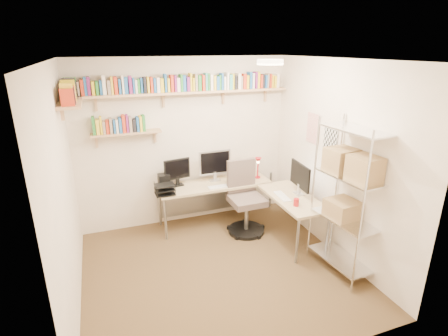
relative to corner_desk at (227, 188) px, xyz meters
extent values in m
plane|color=#47331E|center=(-0.47, -0.96, -0.66)|extent=(3.20, 3.20, 0.00)
cube|color=#F4DDC7|center=(-0.47, 0.54, 0.59)|extent=(3.20, 0.04, 2.50)
cube|color=#F4DDC7|center=(-2.07, -0.96, 0.59)|extent=(0.04, 3.00, 2.50)
cube|color=#F4DDC7|center=(1.13, -0.96, 0.59)|extent=(0.04, 3.00, 2.50)
cube|color=#F4DDC7|center=(-0.47, -2.46, 0.59)|extent=(3.20, 0.04, 2.50)
cube|color=white|center=(-0.47, -0.96, 1.84)|extent=(3.20, 3.00, 0.04)
cube|color=white|center=(1.12, -0.41, 0.89)|extent=(0.01, 0.30, 0.42)
cube|color=silver|center=(1.12, -0.81, 0.84)|extent=(0.01, 0.28, 0.38)
cylinder|color=#FFEAC6|center=(0.23, -0.76, 1.80)|extent=(0.30, 0.30, 0.06)
cube|color=tan|center=(-0.47, 0.41, 1.36)|extent=(3.05, 0.25, 0.03)
cube|color=tan|center=(-1.95, -0.01, 1.36)|extent=(0.25, 1.00, 0.03)
cube|color=tan|center=(-1.32, 0.44, 0.84)|extent=(0.95, 0.20, 0.02)
cube|color=tan|center=(-1.67, 0.48, 1.29)|extent=(0.03, 0.20, 0.20)
cube|color=tan|center=(-0.77, 0.48, 1.29)|extent=(0.03, 0.20, 0.20)
cube|color=tan|center=(0.13, 0.48, 1.29)|extent=(0.03, 0.20, 0.20)
cube|color=tan|center=(0.83, 0.48, 1.29)|extent=(0.03, 0.20, 0.20)
cube|color=#782067|center=(-1.94, 0.41, 1.48)|extent=(0.02, 0.14, 0.20)
cube|color=black|center=(-1.90, 0.41, 1.46)|extent=(0.04, 0.12, 0.17)
cube|color=gray|center=(-1.86, 0.41, 1.46)|extent=(0.02, 0.15, 0.17)
cube|color=red|center=(-1.81, 0.41, 1.48)|extent=(0.04, 0.12, 0.20)
cube|color=#215FAB|center=(-1.78, 0.41, 1.49)|extent=(0.03, 0.11, 0.23)
cube|color=#782067|center=(-1.73, 0.41, 1.49)|extent=(0.04, 0.13, 0.23)
cube|color=gold|center=(-1.69, 0.41, 1.46)|extent=(0.04, 0.15, 0.17)
cube|color=#297C2F|center=(-1.64, 0.41, 1.47)|extent=(0.03, 0.13, 0.17)
cube|color=#215FAB|center=(-1.59, 0.41, 1.47)|extent=(0.03, 0.12, 0.18)
cube|color=white|center=(-1.55, 0.41, 1.50)|extent=(0.04, 0.14, 0.25)
cube|color=gray|center=(-1.49, 0.41, 1.47)|extent=(0.04, 0.14, 0.18)
cube|color=yellow|center=(-1.45, 0.41, 1.49)|extent=(0.03, 0.12, 0.23)
cube|color=red|center=(-1.41, 0.41, 1.49)|extent=(0.04, 0.14, 0.22)
cube|color=#215FAB|center=(-1.36, 0.41, 1.47)|extent=(0.03, 0.12, 0.19)
cube|color=white|center=(-1.32, 0.41, 1.50)|extent=(0.02, 0.11, 0.24)
cube|color=#215FAB|center=(-1.28, 0.41, 1.48)|extent=(0.04, 0.11, 0.21)
cube|color=#782067|center=(-1.22, 0.41, 1.49)|extent=(0.04, 0.12, 0.23)
cube|color=#215FAB|center=(-1.18, 0.41, 1.48)|extent=(0.02, 0.12, 0.20)
cube|color=white|center=(-1.15, 0.41, 1.47)|extent=(0.03, 0.13, 0.18)
cube|color=#297C2F|center=(-1.12, 0.41, 1.47)|extent=(0.03, 0.12, 0.18)
cube|color=#215FAB|center=(-1.08, 0.41, 1.48)|extent=(0.03, 0.11, 0.20)
cube|color=black|center=(-1.03, 0.41, 1.48)|extent=(0.04, 0.15, 0.21)
cube|color=yellow|center=(-0.99, 0.41, 1.48)|extent=(0.03, 0.13, 0.21)
cube|color=red|center=(-0.94, 0.41, 1.48)|extent=(0.03, 0.14, 0.21)
cube|color=#215FAB|center=(-0.90, 0.41, 1.47)|extent=(0.03, 0.12, 0.19)
cube|color=white|center=(-0.86, 0.41, 1.48)|extent=(0.04, 0.14, 0.20)
cube|color=gold|center=(-0.81, 0.41, 1.47)|extent=(0.04, 0.13, 0.19)
cube|color=#215FAB|center=(-0.76, 0.41, 1.50)|extent=(0.03, 0.13, 0.24)
cube|color=yellow|center=(-0.72, 0.41, 1.47)|extent=(0.03, 0.12, 0.18)
cube|color=red|center=(-0.67, 0.41, 1.49)|extent=(0.04, 0.13, 0.23)
cube|color=#782067|center=(-0.62, 0.41, 1.49)|extent=(0.03, 0.13, 0.22)
cube|color=white|center=(-0.58, 0.41, 1.47)|extent=(0.04, 0.12, 0.19)
cube|color=#297C2F|center=(-0.53, 0.41, 1.49)|extent=(0.03, 0.14, 0.23)
cube|color=#215FAB|center=(-0.49, 0.41, 1.49)|extent=(0.04, 0.11, 0.22)
cube|color=#782067|center=(-0.44, 0.41, 1.48)|extent=(0.04, 0.14, 0.20)
cube|color=gold|center=(-0.40, 0.41, 1.50)|extent=(0.03, 0.12, 0.24)
cube|color=gold|center=(-0.36, 0.41, 1.47)|extent=(0.02, 0.13, 0.18)
cube|color=gray|center=(-0.33, 0.41, 1.49)|extent=(0.04, 0.13, 0.23)
cube|color=#297C2F|center=(-0.28, 0.41, 1.48)|extent=(0.04, 0.13, 0.21)
cube|color=red|center=(-0.22, 0.41, 1.49)|extent=(0.04, 0.15, 0.22)
cube|color=teal|center=(-0.17, 0.41, 1.50)|extent=(0.03, 0.11, 0.24)
cube|color=#297C2F|center=(-0.14, 0.41, 1.50)|extent=(0.02, 0.11, 0.24)
cube|color=white|center=(-0.10, 0.41, 1.49)|extent=(0.04, 0.12, 0.22)
cube|color=yellow|center=(-0.05, 0.41, 1.48)|extent=(0.03, 0.13, 0.20)
cube|color=#215FAB|center=(-0.01, 0.41, 1.47)|extent=(0.04, 0.13, 0.19)
cube|color=#297C2F|center=(0.03, 0.41, 1.48)|extent=(0.03, 0.11, 0.21)
cube|color=#215FAB|center=(0.06, 0.41, 1.49)|extent=(0.03, 0.13, 0.23)
cube|color=white|center=(0.10, 0.41, 1.47)|extent=(0.03, 0.13, 0.19)
cube|color=white|center=(0.14, 0.41, 1.50)|extent=(0.03, 0.14, 0.24)
cube|color=teal|center=(0.19, 0.41, 1.48)|extent=(0.04, 0.15, 0.21)
cube|color=gold|center=(0.23, 0.41, 1.49)|extent=(0.02, 0.11, 0.22)
cube|color=black|center=(0.27, 0.41, 1.47)|extent=(0.03, 0.12, 0.19)
cube|color=white|center=(0.32, 0.41, 1.49)|extent=(0.04, 0.15, 0.23)
cube|color=gray|center=(0.36, 0.41, 1.47)|extent=(0.03, 0.14, 0.18)
cube|color=red|center=(0.41, 0.41, 1.49)|extent=(0.04, 0.14, 0.22)
cube|color=gold|center=(0.46, 0.41, 1.47)|extent=(0.04, 0.13, 0.19)
cube|color=#215FAB|center=(0.50, 0.41, 1.50)|extent=(0.03, 0.13, 0.24)
cube|color=white|center=(0.55, 0.41, 1.49)|extent=(0.03, 0.12, 0.22)
cube|color=#782067|center=(0.60, 0.41, 1.50)|extent=(0.03, 0.13, 0.24)
cube|color=gold|center=(0.63, 0.41, 1.50)|extent=(0.04, 0.12, 0.24)
cube|color=red|center=(0.68, 0.41, 1.48)|extent=(0.03, 0.14, 0.20)
cube|color=black|center=(0.72, 0.41, 1.48)|extent=(0.03, 0.12, 0.20)
cube|color=#215FAB|center=(0.76, 0.41, 1.47)|extent=(0.03, 0.13, 0.19)
cube|color=gray|center=(0.79, 0.41, 1.48)|extent=(0.03, 0.11, 0.21)
cube|color=red|center=(0.83, 0.41, 1.48)|extent=(0.02, 0.12, 0.21)
cube|color=gold|center=(0.87, 0.41, 1.47)|extent=(0.03, 0.12, 0.19)
cube|color=gold|center=(0.91, 0.41, 1.46)|extent=(0.03, 0.14, 0.17)
cube|color=white|center=(0.95, 0.41, 1.48)|extent=(0.04, 0.14, 0.20)
cube|color=red|center=(-1.95, -0.45, 1.47)|extent=(0.13, 0.02, 0.18)
cube|color=yellow|center=(-1.95, -0.42, 1.49)|extent=(0.12, 0.02, 0.23)
cube|color=#782067|center=(-1.95, -0.39, 1.46)|extent=(0.13, 0.03, 0.17)
cube|color=black|center=(-1.95, -0.34, 1.47)|extent=(0.14, 0.03, 0.18)
cube|color=#215FAB|center=(-1.95, -0.31, 1.47)|extent=(0.12, 0.03, 0.19)
cube|color=yellow|center=(-1.95, -0.26, 1.47)|extent=(0.12, 0.04, 0.19)
cube|color=red|center=(-1.95, -0.22, 1.47)|extent=(0.14, 0.04, 0.19)
cube|color=teal|center=(-1.95, -0.18, 1.47)|extent=(0.12, 0.03, 0.18)
cube|color=white|center=(-1.95, -0.13, 1.47)|extent=(0.14, 0.03, 0.18)
cube|color=gold|center=(-1.95, -0.09, 1.50)|extent=(0.15, 0.04, 0.24)
cube|color=#215FAB|center=(-1.95, -0.05, 1.49)|extent=(0.12, 0.03, 0.22)
cube|color=red|center=(-1.95, -0.01, 1.47)|extent=(0.14, 0.04, 0.19)
cube|color=gray|center=(-1.95, 0.04, 1.48)|extent=(0.12, 0.03, 0.21)
cube|color=#297C2F|center=(-1.95, 0.08, 1.48)|extent=(0.13, 0.03, 0.20)
cube|color=black|center=(-1.95, 0.13, 1.50)|extent=(0.15, 0.03, 0.24)
cube|color=#782067|center=(-1.95, 0.17, 1.49)|extent=(0.13, 0.03, 0.22)
cube|color=gray|center=(-1.95, 0.22, 1.47)|extent=(0.13, 0.04, 0.19)
cube|color=gray|center=(-1.95, 0.26, 1.48)|extent=(0.14, 0.02, 0.21)
cube|color=white|center=(-1.95, 0.30, 1.48)|extent=(0.13, 0.03, 0.21)
cube|color=white|center=(-1.95, 0.34, 1.49)|extent=(0.12, 0.04, 0.23)
cube|color=#297C2F|center=(-1.95, 0.40, 1.49)|extent=(0.14, 0.04, 0.23)
cube|color=#297C2F|center=(-1.74, 0.44, 0.98)|extent=(0.04, 0.12, 0.24)
cube|color=yellow|center=(-1.69, 0.44, 0.96)|extent=(0.04, 0.11, 0.20)
cube|color=gold|center=(-1.64, 0.44, 0.97)|extent=(0.03, 0.11, 0.24)
cube|color=gray|center=(-1.61, 0.44, 0.94)|extent=(0.03, 0.13, 0.17)
cube|color=red|center=(-1.56, 0.44, 0.95)|extent=(0.04, 0.11, 0.18)
cube|color=gray|center=(-1.52, 0.44, 0.96)|extent=(0.03, 0.15, 0.21)
cube|color=#215FAB|center=(-1.48, 0.44, 0.94)|extent=(0.03, 0.14, 0.18)
cube|color=white|center=(-1.44, 0.44, 0.95)|extent=(0.03, 0.13, 0.19)
cube|color=#215FAB|center=(-1.40, 0.44, 0.96)|extent=(0.04, 0.14, 0.21)
cube|color=red|center=(-1.35, 0.44, 0.97)|extent=(0.04, 0.13, 0.24)
cube|color=#782067|center=(-1.30, 0.44, 0.97)|extent=(0.03, 0.13, 0.24)
cube|color=gray|center=(-1.26, 0.44, 0.96)|extent=(0.04, 0.14, 0.21)
cube|color=black|center=(-1.21, 0.44, 0.94)|extent=(0.04, 0.12, 0.17)
cube|color=#215FAB|center=(-1.17, 0.44, 0.95)|extent=(0.03, 0.14, 0.20)
cube|color=yellow|center=(-1.12, 0.44, 0.96)|extent=(0.03, 0.15, 0.21)
cube|color=#297C2F|center=(-1.08, 0.44, 0.97)|extent=(0.04, 0.13, 0.22)
cube|color=tan|center=(-0.12, 0.22, -0.01)|extent=(1.71, 0.54, 0.04)
cube|color=tan|center=(0.73, -0.62, -0.01)|extent=(0.54, 1.17, 0.04)
cylinder|color=gray|center=(-0.93, -0.01, -0.34)|extent=(0.04, 0.04, 0.63)
cylinder|color=gray|center=(-0.93, 0.44, -0.34)|extent=(0.04, 0.04, 0.63)
cylinder|color=gray|center=(0.96, 0.44, -0.34)|extent=(0.04, 0.04, 0.63)
cylinder|color=gray|center=(0.51, -1.16, -0.34)|extent=(0.04, 0.04, 0.63)
cylinder|color=gray|center=(0.96, -1.16, -0.34)|extent=(0.04, 0.04, 0.63)
cube|color=gray|center=(-0.12, 0.45, -0.30)|extent=(1.62, 0.02, 0.50)
cube|color=silver|center=(-0.08, 0.33, 0.31)|extent=(0.50, 0.03, 0.38)
cube|color=black|center=(-0.08, 0.31, 0.31)|extent=(0.45, 0.00, 0.33)
cube|color=black|center=(-0.66, 0.33, 0.27)|extent=(0.40, 0.03, 0.31)
cube|color=black|center=(0.86, -0.58, 0.29)|extent=(0.03, 0.52, 0.34)
cube|color=white|center=(0.84, -0.58, 0.29)|extent=(0.00, 0.47, 0.29)
cube|color=white|center=(-0.08, 0.05, 0.02)|extent=(0.38, 0.12, 0.01)
cube|color=white|center=(0.60, -0.58, 0.02)|extent=(0.12, 0.36, 0.01)
cylinder|color=#AF0F1A|center=(0.60, 0.22, 0.02)|extent=(0.09, 0.09, 0.02)
cylinder|color=#AF0F1A|center=(0.60, 0.22, 0.15)|extent=(0.02, 0.02, 0.25)
cone|color=#AF0F1A|center=(0.60, 0.22, 0.30)|extent=(0.11, 0.11, 0.08)
sphere|color=#FFBF72|center=(0.60, 0.22, 0.27)|extent=(0.05, 0.05, 0.05)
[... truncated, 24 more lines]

